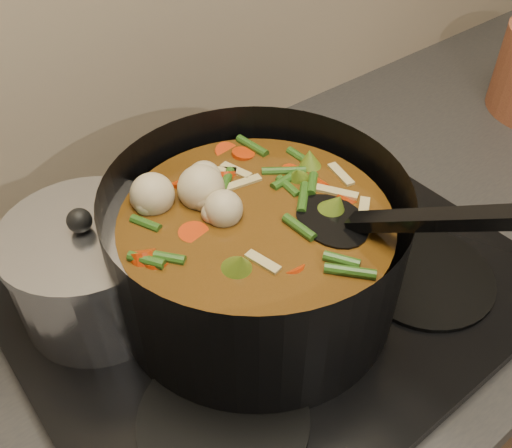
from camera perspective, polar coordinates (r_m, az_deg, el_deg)
counter at (r=1.14m, az=0.59°, el=-21.34°), size 2.64×0.64×0.91m
stovetop at (r=0.75m, az=0.83°, el=-5.60°), size 0.62×0.54×0.03m
stockpot at (r=0.66m, az=0.07°, el=-2.60°), size 0.36×0.45×0.25m
saucepan at (r=0.69m, az=-15.96°, el=-4.41°), size 0.19×0.19×0.16m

